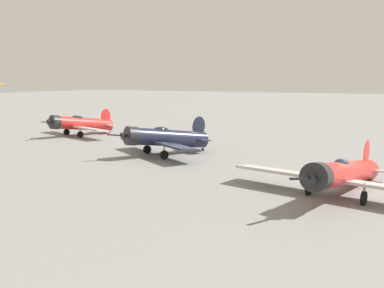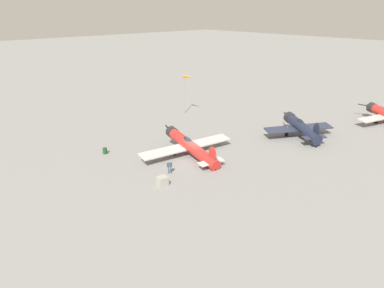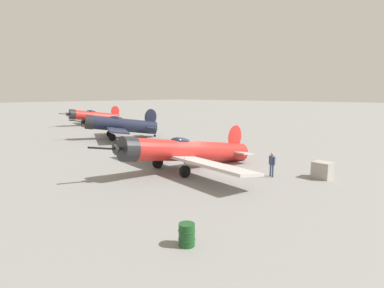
% 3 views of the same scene
% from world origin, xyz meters
% --- Properties ---
extents(ground_plane, '(400.00, 400.00, 0.00)m').
position_xyz_m(ground_plane, '(0.00, 0.00, 0.00)').
color(ground_plane, gray).
extents(airplane_foreground, '(13.57, 12.58, 3.09)m').
position_xyz_m(airplane_foreground, '(0.08, 0.54, 1.34)').
color(airplane_foreground, red).
rests_on(airplane_foreground, ground_plane).
extents(airplane_mid_apron, '(10.37, 9.45, 3.58)m').
position_xyz_m(airplane_mid_apron, '(17.05, -5.41, 1.64)').
color(airplane_mid_apron, '#1E2338').
rests_on(airplane_mid_apron, ground_plane).
extents(ground_crew_mechanic, '(0.54, 0.41, 1.58)m').
position_xyz_m(ground_crew_mechanic, '(-5.31, -1.90, 0.96)').
color(ground_crew_mechanic, '#384766').
rests_on(ground_crew_mechanic, ground_plane).
extents(equipment_crate, '(1.17, 1.03, 1.06)m').
position_xyz_m(equipment_crate, '(-7.87, -3.75, 0.53)').
color(equipment_crate, '#9E998E').
rests_on(equipment_crate, ground_plane).
extents(fuel_drum, '(0.62, 0.62, 0.82)m').
position_xyz_m(fuel_drum, '(-7.82, 8.67, 0.41)').
color(fuel_drum, '#19471E').
rests_on(fuel_drum, ground_plane).
extents(windsock_mast, '(0.69, 2.29, 7.12)m').
position_xyz_m(windsock_mast, '(13.00, 15.17, 6.54)').
color(windsock_mast, gray).
rests_on(windsock_mast, ground_plane).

